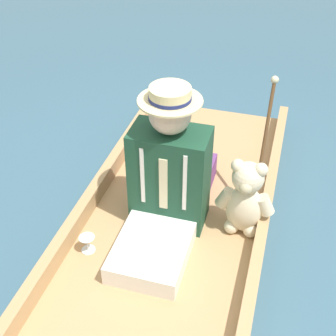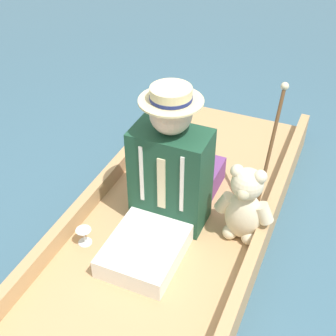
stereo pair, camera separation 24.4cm
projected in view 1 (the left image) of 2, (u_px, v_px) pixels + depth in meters
The scene contains 7 objects.
ground_plane at pixel (166, 255), 2.64m from camera, with size 16.00×16.00×0.00m, color #385B70.
punt_boat at pixel (166, 245), 2.60m from camera, with size 1.06×2.89×0.25m.
seat_cushion at pixel (179, 172), 2.91m from camera, with size 0.42×0.29×0.15m.
seated_person at pixel (166, 181), 2.46m from camera, with size 0.41×0.72×0.83m.
teddy_bear at pixel (245, 199), 2.49m from camera, with size 0.32×0.19×0.46m.
wine_glass at pixel (87, 241), 2.45m from camera, with size 0.08×0.08×0.10m.
walking_cane at pixel (265, 137), 2.58m from camera, with size 0.04×0.40×0.73m.
Camera 1 is at (-0.51, 1.74, 1.99)m, focal length 50.00 mm.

